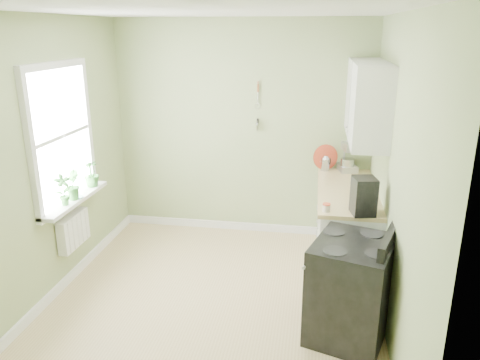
% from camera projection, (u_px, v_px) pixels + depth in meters
% --- Properties ---
extents(floor, '(3.20, 3.60, 0.02)m').
position_uv_depth(floor, '(213.00, 303.00, 4.59)').
color(floor, tan).
rests_on(floor, ground).
extents(ceiling, '(3.20, 3.60, 0.02)m').
position_uv_depth(ceiling, '(207.00, 9.00, 3.76)').
color(ceiling, white).
rests_on(ceiling, wall_back).
extents(wall_back, '(3.20, 0.02, 2.70)m').
position_uv_depth(wall_back, '(242.00, 130.00, 5.88)').
color(wall_back, '#9CAA74').
rests_on(wall_back, floor).
extents(wall_left, '(0.02, 3.60, 2.70)m').
position_uv_depth(wall_left, '(44.00, 163.00, 4.42)').
color(wall_left, '#9CAA74').
rests_on(wall_left, floor).
extents(wall_right, '(0.02, 3.60, 2.70)m').
position_uv_depth(wall_right, '(397.00, 180.00, 3.93)').
color(wall_right, '#9CAA74').
rests_on(wall_right, floor).
extents(base_cabinets, '(0.60, 1.60, 0.87)m').
position_uv_depth(base_cabinets, '(346.00, 230.00, 5.20)').
color(base_cabinets, white).
rests_on(base_cabinets, floor).
extents(countertop, '(0.64, 1.60, 0.04)m').
position_uv_depth(countertop, '(348.00, 191.00, 5.06)').
color(countertop, '#DCC386').
rests_on(countertop, base_cabinets).
extents(upper_cabinets, '(0.35, 1.40, 0.80)m').
position_uv_depth(upper_cabinets, '(367.00, 101.00, 4.84)').
color(upper_cabinets, white).
rests_on(upper_cabinets, wall_right).
extents(window, '(0.06, 1.14, 1.44)m').
position_uv_depth(window, '(61.00, 136.00, 4.64)').
color(window, white).
rests_on(window, wall_left).
extents(window_sill, '(0.18, 1.14, 0.04)m').
position_uv_depth(window_sill, '(75.00, 200.00, 4.83)').
color(window_sill, white).
rests_on(window_sill, wall_left).
extents(radiator, '(0.12, 0.50, 0.35)m').
position_uv_depth(radiator, '(73.00, 231.00, 4.89)').
color(radiator, white).
rests_on(radiator, wall_left).
extents(wall_utensils, '(0.02, 0.14, 0.58)m').
position_uv_depth(wall_utensils, '(258.00, 114.00, 5.75)').
color(wall_utensils, '#DCC386').
rests_on(wall_utensils, wall_back).
extents(stove, '(0.83, 0.87, 1.00)m').
position_uv_depth(stove, '(351.00, 289.00, 3.99)').
color(stove, black).
rests_on(stove, floor).
extents(stand_mixer, '(0.26, 0.35, 0.39)m').
position_uv_depth(stand_mixer, '(347.00, 157.00, 5.69)').
color(stand_mixer, '#B2B2B7').
rests_on(stand_mixer, countertop).
extents(kettle, '(0.18, 0.11, 0.19)m').
position_uv_depth(kettle, '(325.00, 163.00, 5.70)').
color(kettle, silver).
rests_on(kettle, countertop).
extents(coffee_maker, '(0.24, 0.26, 0.35)m').
position_uv_depth(coffee_maker, '(363.00, 197.00, 4.33)').
color(coffee_maker, black).
rests_on(coffee_maker, countertop).
extents(red_tray, '(0.31, 0.17, 0.31)m').
position_uv_depth(red_tray, '(325.00, 157.00, 5.72)').
color(red_tray, '#C13E24').
rests_on(red_tray, countertop).
extents(jar, '(0.08, 0.08, 0.08)m').
position_uv_depth(jar, '(326.00, 208.00, 4.42)').
color(jar, '#C3B1A1').
rests_on(jar, countertop).
extents(plant_a, '(0.20, 0.20, 0.32)m').
position_uv_depth(plant_a, '(63.00, 190.00, 4.57)').
color(plant_a, '#2A6225').
rests_on(plant_a, window_sill).
extents(plant_b, '(0.21, 0.22, 0.31)m').
position_uv_depth(plant_b, '(72.00, 185.00, 4.75)').
color(plant_b, '#2A6225').
rests_on(plant_b, window_sill).
extents(plant_c, '(0.23, 0.23, 0.29)m').
position_uv_depth(plant_c, '(91.00, 174.00, 5.14)').
color(plant_c, '#2A6225').
rests_on(plant_c, window_sill).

